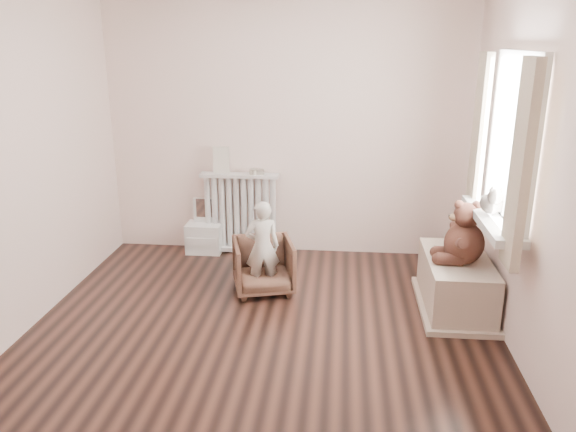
# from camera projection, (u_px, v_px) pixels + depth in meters

# --- Properties ---
(floor) EXTENTS (3.60, 3.60, 0.01)m
(floor) POSITION_uv_depth(u_px,v_px,m) (262.00, 334.00, 4.25)
(floor) COLOR black
(floor) RESTS_ON ground
(back_wall) EXTENTS (3.60, 0.02, 2.60)m
(back_wall) POSITION_uv_depth(u_px,v_px,m) (286.00, 127.00, 5.57)
(back_wall) COLOR white
(back_wall) RESTS_ON ground
(front_wall) EXTENTS (3.60, 0.02, 2.60)m
(front_wall) POSITION_uv_depth(u_px,v_px,m) (191.00, 267.00, 2.15)
(front_wall) COLOR white
(front_wall) RESTS_ON ground
(left_wall) EXTENTS (0.02, 3.60, 2.60)m
(left_wall) POSITION_uv_depth(u_px,v_px,m) (12.00, 160.00, 4.03)
(left_wall) COLOR white
(left_wall) RESTS_ON ground
(right_wall) EXTENTS (0.02, 3.60, 2.60)m
(right_wall) POSITION_uv_depth(u_px,v_px,m) (531.00, 172.00, 3.69)
(right_wall) COLOR white
(right_wall) RESTS_ON ground
(window) EXTENTS (0.03, 0.90, 1.10)m
(window) POSITION_uv_depth(u_px,v_px,m) (514.00, 141.00, 3.93)
(window) COLOR white
(window) RESTS_ON right_wall
(window_sill) EXTENTS (0.22, 1.10, 0.06)m
(window_sill) POSITION_uv_depth(u_px,v_px,m) (492.00, 219.00, 4.11)
(window_sill) COLOR silver
(window_sill) RESTS_ON right_wall
(curtain_left) EXTENTS (0.06, 0.26, 1.30)m
(curtain_left) POSITION_uv_depth(u_px,v_px,m) (521.00, 167.00, 3.42)
(curtain_left) COLOR beige
(curtain_left) RESTS_ON right_wall
(curtain_right) EXTENTS (0.06, 0.26, 1.30)m
(curtain_right) POSITION_uv_depth(u_px,v_px,m) (479.00, 136.00, 4.50)
(curtain_right) COLOR beige
(curtain_right) RESTS_ON right_wall
(radiator) EXTENTS (0.80, 0.15, 0.84)m
(radiator) POSITION_uv_depth(u_px,v_px,m) (240.00, 216.00, 5.77)
(radiator) COLOR silver
(radiator) RESTS_ON floor
(paper_doll) EXTENTS (0.16, 0.01, 0.27)m
(paper_doll) POSITION_uv_depth(u_px,v_px,m) (221.00, 160.00, 5.61)
(paper_doll) COLOR beige
(paper_doll) RESTS_ON radiator
(tin_a) EXTENTS (0.09, 0.09, 0.05)m
(tin_a) POSITION_uv_depth(u_px,v_px,m) (254.00, 171.00, 5.61)
(tin_a) COLOR #A59E8C
(tin_a) RESTS_ON radiator
(tin_b) EXTENTS (0.09, 0.09, 0.05)m
(tin_b) POSITION_uv_depth(u_px,v_px,m) (260.00, 172.00, 5.61)
(tin_b) COLOR #A59E8C
(tin_b) RESTS_ON radiator
(toy_vanity) EXTENTS (0.36, 0.26, 0.57)m
(toy_vanity) POSITION_uv_depth(u_px,v_px,m) (204.00, 227.00, 5.81)
(toy_vanity) COLOR silver
(toy_vanity) RESTS_ON floor
(armchair) EXTENTS (0.62, 0.63, 0.47)m
(armchair) POSITION_uv_depth(u_px,v_px,m) (263.00, 266.00, 4.91)
(armchair) COLOR #523224
(armchair) RESTS_ON floor
(child) EXTENTS (0.34, 0.27, 0.82)m
(child) POSITION_uv_depth(u_px,v_px,m) (262.00, 247.00, 4.81)
(child) COLOR beige
(child) RESTS_ON armchair
(toy_bench) EXTENTS (0.50, 0.94, 0.44)m
(toy_bench) POSITION_uv_depth(u_px,v_px,m) (456.00, 286.00, 4.60)
(toy_bench) COLOR #C2AF98
(toy_bench) RESTS_ON floor
(teddy_bear) EXTENTS (0.42, 0.33, 0.50)m
(teddy_bear) POSITION_uv_depth(u_px,v_px,m) (465.00, 235.00, 4.38)
(teddy_bear) COLOR #361A13
(teddy_bear) RESTS_ON toy_bench
(plush_cat) EXTENTS (0.20, 0.29, 0.22)m
(plush_cat) POSITION_uv_depth(u_px,v_px,m) (491.00, 201.00, 4.10)
(plush_cat) COLOR #675F58
(plush_cat) RESTS_ON window_sill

